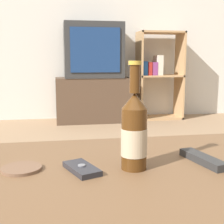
{
  "coord_description": "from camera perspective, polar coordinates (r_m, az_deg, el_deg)",
  "views": [
    {
      "loc": [
        -0.15,
        -0.69,
        0.68
      ],
      "look_at": [
        0.04,
        0.36,
        0.5
      ],
      "focal_mm": 50.0,
      "sensor_mm": 36.0,
      "label": 1
    }
  ],
  "objects": [
    {
      "name": "remote_control",
      "position": [
        0.9,
        16.27,
        -8.28
      ],
      "size": [
        0.07,
        0.17,
        0.02
      ],
      "rotation": [
        0.0,
        0.0,
        0.2
      ],
      "color": "#282828",
      "rests_on": "coffee_table"
    },
    {
      "name": "back_wall",
      "position": [
        3.77,
        -8.0,
        18.79
      ],
      "size": [
        8.0,
        0.05,
        2.6
      ],
      "color": "beige",
      "rests_on": "ground_plane"
    },
    {
      "name": "beer_bottle",
      "position": [
        0.8,
        4.07,
        -3.62
      ],
      "size": [
        0.07,
        0.07,
        0.28
      ],
      "color": "#47280F",
      "rests_on": "coffee_table"
    },
    {
      "name": "television",
      "position": [
        3.47,
        -3.46,
        11.14
      ],
      "size": [
        0.63,
        0.41,
        0.59
      ],
      "color": "#2D2D2D",
      "rests_on": "tv_stand"
    },
    {
      "name": "coffee_table",
      "position": [
        0.78,
        1.89,
        -15.77
      ],
      "size": [
        1.05,
        0.76,
        0.4
      ],
      "color": "brown",
      "rests_on": "ground_plane"
    },
    {
      "name": "coaster",
      "position": [
        0.84,
        -16.22,
        -9.9
      ],
      "size": [
        0.1,
        0.1,
        0.01
      ],
      "color": "brown",
      "rests_on": "coffee_table"
    },
    {
      "name": "tv_stand",
      "position": [
        3.5,
        -3.38,
        2.28
      ],
      "size": [
        0.83,
        0.38,
        0.49
      ],
      "color": "#4C3828",
      "rests_on": "ground_plane"
    },
    {
      "name": "cell_phone",
      "position": [
        0.8,
        -5.56,
        -10.25
      ],
      "size": [
        0.09,
        0.13,
        0.02
      ],
      "rotation": [
        0.0,
        0.0,
        0.37
      ],
      "color": "#232328",
      "rests_on": "coffee_table"
    },
    {
      "name": "bookshelf",
      "position": [
        3.69,
        8.29,
        6.97
      ],
      "size": [
        0.51,
        0.3,
        1.0
      ],
      "color": "tan",
      "rests_on": "ground_plane"
    }
  ]
}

